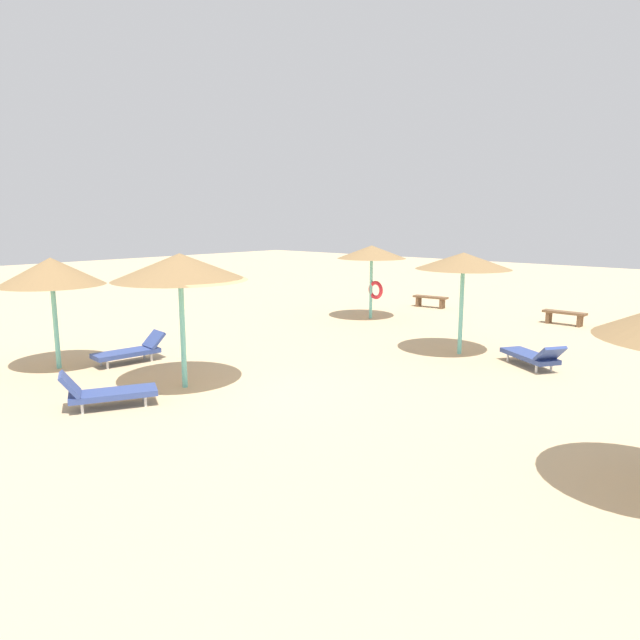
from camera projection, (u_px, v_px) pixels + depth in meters
ground_plane at (231, 390)px, 12.76m from camera, size 80.00×80.00×0.00m
parasol_0 at (463, 261)px, 15.71m from camera, size 2.64×2.64×2.87m
parasol_1 at (51, 272)px, 14.20m from camera, size 2.58×2.58×2.84m
parasol_2 at (180, 267)px, 12.51m from camera, size 2.98×2.98×3.05m
parasol_4 at (372, 253)px, 21.46m from camera, size 2.61×2.61×2.79m
lounger_0 at (533, 356)px, 14.63m from camera, size 1.93×1.54×0.74m
lounger_1 at (131, 351)px, 15.15m from camera, size 0.85×1.93×0.76m
lounger_2 at (106, 392)px, 11.53m from camera, size 1.40×1.94×0.81m
bench_0 at (430, 299)px, 24.49m from camera, size 1.54×0.56×0.49m
bench_1 at (564, 315)px, 20.50m from camera, size 1.50×0.41×0.49m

